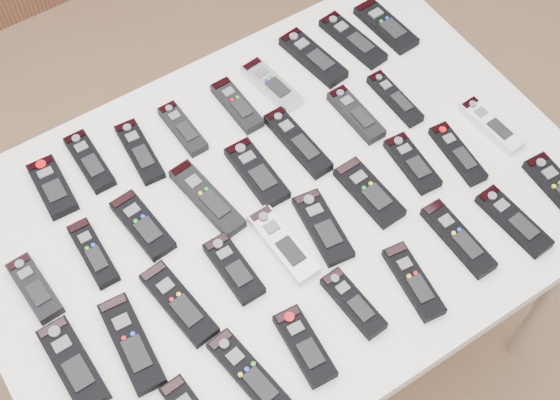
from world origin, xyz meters
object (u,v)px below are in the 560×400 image
table (280,219)px  remote_33 (458,238)px  remote_15 (356,115)px  remote_5 (271,85)px  remote_1 (89,161)px  remote_34 (514,221)px  remote_4 (237,105)px  remote_12 (207,198)px  remote_14 (298,142)px  remote_29 (251,376)px  remote_8 (386,26)px  remote_21 (283,244)px  remote_10 (93,253)px  remote_30 (305,346)px  remote_23 (369,192)px  remote_11 (143,225)px  remote_19 (179,303)px  remote_7 (353,40)px  remote_24 (412,163)px  remote_20 (234,269)px  remote_25 (458,154)px  remote_2 (140,152)px  remote_22 (323,227)px  remote_32 (413,281)px  remote_6 (313,58)px  remote_16 (395,99)px  remote_13 (257,173)px  remote_9 (35,288)px  remote_0 (52,187)px  remote_3 (183,129)px  remote_18 (132,343)px  remote_26 (491,125)px  remote_17 (73,364)px  remote_31 (353,303)px

table → remote_33: (0.25, -0.27, 0.07)m
remote_15 → remote_5: bearing=121.6°
remote_1 → remote_34: size_ratio=0.93×
remote_4 → remote_12: bearing=-137.0°
remote_12 → remote_14: 0.24m
remote_12 → remote_29: (-0.13, -0.37, -0.00)m
remote_4 → remote_5: 0.10m
remote_29 → remote_8: bearing=29.3°
remote_1 → remote_21: same height
remote_10 → remote_30: 0.46m
remote_5 → remote_23: size_ratio=0.97×
remote_11 → remote_19: bearing=-102.2°
remote_23 → remote_7: bearing=56.0°
remote_11 → remote_24: (0.55, -0.18, 0.00)m
remote_20 → remote_25: remote_20 is taller
remote_2 → remote_10: remote_10 is taller
remote_22 → remote_29: size_ratio=0.86×
remote_32 → remote_12: bearing=129.6°
remote_15 → remote_33: (-0.01, -0.37, -0.00)m
remote_6 → remote_16: bearing=-74.5°
remote_24 → remote_25: size_ratio=0.92×
remote_15 → remote_20: (-0.43, -0.18, 0.00)m
remote_22 → remote_24: 0.25m
remote_6 → remote_11: bearing=-168.7°
remote_13 → remote_15: bearing=2.6°
remote_12 → remote_25: size_ratio=1.23×
remote_33 → remote_22: bearing=140.9°
remote_9 → remote_22: remote_9 is taller
remote_15 → remote_16: size_ratio=0.98×
remote_0 → remote_21: bearing=-46.1°
remote_13 → remote_34: bearing=-45.7°
remote_22 → remote_23: remote_23 is taller
remote_3 → remote_13: size_ratio=0.86×
remote_24 → remote_32: (-0.17, -0.22, 0.00)m
remote_1 → remote_18: remote_18 is taller
remote_10 → remote_33: 0.73m
remote_4 → remote_18: 0.59m
remote_1 → remote_26: size_ratio=0.98×
remote_0 → remote_10: size_ratio=0.93×
remote_5 → remote_32: (-0.04, -0.57, -0.00)m
remote_4 → remote_16: 0.36m
remote_8 → remote_15: bearing=-144.3°
remote_19 → remote_4: bearing=38.7°
remote_12 → remote_16: remote_12 is taller
remote_18 → remote_4: bearing=43.9°
remote_30 → remote_33: bearing=7.7°
remote_9 → remote_17: bearing=-94.7°
remote_5 → remote_31: size_ratio=1.09×
remote_9 → remote_8: bearing=7.0°
remote_9 → remote_30: 0.53m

